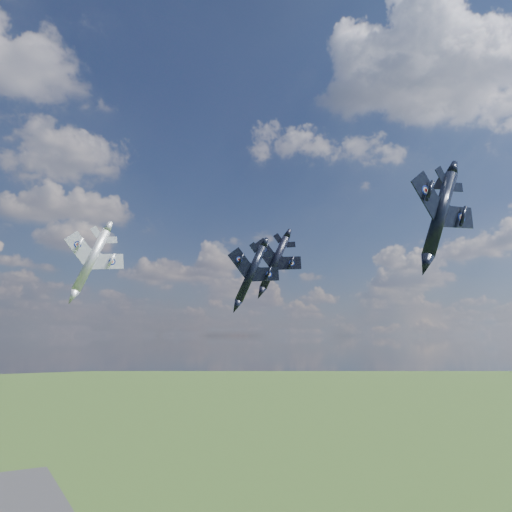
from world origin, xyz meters
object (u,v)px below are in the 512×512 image
jet_lead_navy (251,273)px  jet_right_navy (440,214)px  jet_high_navy (275,262)px  jet_left_silver (91,260)px

jet_lead_navy → jet_right_navy: jet_right_navy is taller
jet_high_navy → jet_left_silver: size_ratio=1.20×
jet_high_navy → jet_lead_navy: bearing=-111.8°
jet_lead_navy → jet_left_silver: size_ratio=1.01×
jet_right_navy → jet_high_navy: (7.96, 46.41, 1.25)m
jet_high_navy → jet_left_silver: bearing=-142.1°
jet_high_navy → jet_right_navy: bearing=-79.1°
jet_lead_navy → jet_high_navy: (13.80, 15.07, 4.68)m
jet_high_navy → jet_left_silver: (-37.16, -11.53, -3.93)m
jet_high_navy → jet_left_silver: jet_high_navy is taller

